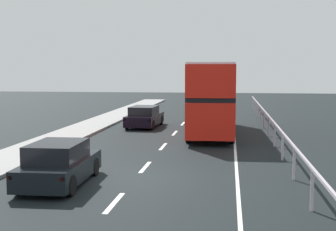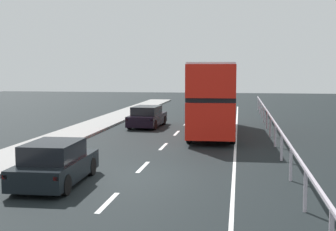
# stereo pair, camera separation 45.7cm
# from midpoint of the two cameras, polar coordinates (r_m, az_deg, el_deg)

# --- Properties ---
(ground_plane) EXTENTS (75.14, 120.00, 0.10)m
(ground_plane) POSITION_cam_midpoint_polar(r_m,az_deg,el_deg) (16.50, -4.71, -7.79)
(ground_plane) COLOR black
(lane_paint_markings) EXTENTS (3.68, 46.00, 0.01)m
(lane_paint_markings) POSITION_cam_midpoint_polar(r_m,az_deg,el_deg) (24.97, 4.71, -3.04)
(lane_paint_markings) COLOR silver
(lane_paint_markings) RESTS_ON ground
(bridge_side_railing) EXTENTS (0.10, 42.00, 1.20)m
(bridge_side_railing) POSITION_cam_midpoint_polar(r_m,az_deg,el_deg) (24.91, 12.26, -0.95)
(bridge_side_railing) COLOR #B8ACBA
(bridge_side_railing) RESTS_ON ground
(double_decker_bus_red) EXTENTS (2.82, 10.72, 4.17)m
(double_decker_bus_red) POSITION_cam_midpoint_polar(r_m,az_deg,el_deg) (27.42, 4.90, 2.44)
(double_decker_bus_red) COLOR red
(double_decker_bus_red) RESTS_ON ground
(hatchback_car_near) EXTENTS (1.89, 4.14, 1.44)m
(hatchback_car_near) POSITION_cam_midpoint_polar(r_m,az_deg,el_deg) (15.68, -14.23, -5.92)
(hatchback_car_near) COLOR black
(hatchback_car_near) RESTS_ON ground
(sedan_car_ahead) EXTENTS (2.00, 4.34, 1.40)m
(sedan_car_ahead) POSITION_cam_midpoint_polar(r_m,az_deg,el_deg) (30.44, -3.37, -0.18)
(sedan_car_ahead) COLOR black
(sedan_car_ahead) RESTS_ON ground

